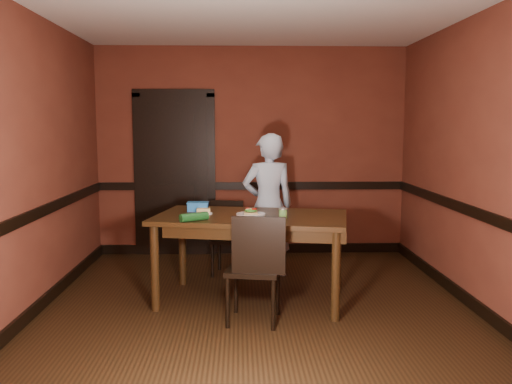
{
  "coord_description": "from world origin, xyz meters",
  "views": [
    {
      "loc": [
        -0.16,
        -4.83,
        1.69
      ],
      "look_at": [
        0.0,
        0.35,
        1.05
      ],
      "focal_mm": 38.0,
      "sensor_mm": 36.0,
      "label": 1
    }
  ],
  "objects": [
    {
      "name": "dining_table",
      "position": [
        -0.05,
        0.26,
        0.42
      ],
      "size": [
        1.95,
        1.34,
        0.84
      ],
      "primitive_type": "cube",
      "rotation": [
        0.0,
        0.0,
        -0.2
      ],
      "color": "black",
      "rests_on": "floor"
    },
    {
      "name": "door",
      "position": [
        -1.0,
        2.22,
        1.09
      ],
      "size": [
        1.05,
        0.07,
        2.2
      ],
      "color": "black",
      "rests_on": "ground"
    },
    {
      "name": "floor",
      "position": [
        0.0,
        0.0,
        0.0
      ],
      "size": [
        4.0,
        4.5,
        0.01
      ],
      "primitive_type": "cube",
      "color": "black",
      "rests_on": "ground"
    },
    {
      "name": "baseboard_right",
      "position": [
        1.99,
        0.0,
        0.06
      ],
      "size": [
        0.03,
        4.5,
        0.12
      ],
      "primitive_type": "cube",
      "color": "black",
      "rests_on": "ground"
    },
    {
      "name": "sandwich_plate",
      "position": [
        -0.05,
        0.24,
        0.86
      ],
      "size": [
        0.28,
        0.28,
        0.07
      ],
      "rotation": [
        0.0,
        0.0,
        -0.3
      ],
      "color": "white",
      "rests_on": "dining_table"
    },
    {
      "name": "baseboard_left",
      "position": [
        -1.99,
        0.0,
        0.06
      ],
      "size": [
        0.03,
        4.5,
        0.12
      ],
      "primitive_type": "cube",
      "color": "black",
      "rests_on": "ground"
    },
    {
      "name": "person",
      "position": [
        0.16,
        1.14,
        0.8
      ],
      "size": [
        0.65,
        0.5,
        1.6
      ],
      "primitive_type": "imported",
      "rotation": [
        0.0,
        0.0,
        3.35
      ],
      "color": "#AEC6DE",
      "rests_on": "floor"
    },
    {
      "name": "dado_back",
      "position": [
        0.0,
        2.23,
        0.9
      ],
      "size": [
        4.0,
        0.03,
        0.1
      ],
      "primitive_type": "cube",
      "color": "black",
      "rests_on": "ground"
    },
    {
      "name": "wall_front",
      "position": [
        0.0,
        -2.25,
        1.35
      ],
      "size": [
        4.0,
        0.02,
        2.7
      ],
      "primitive_type": "cube",
      "color": "maroon",
      "rests_on": "ground"
    },
    {
      "name": "dado_right",
      "position": [
        1.99,
        0.0,
        0.9
      ],
      "size": [
        0.03,
        4.5,
        0.1
      ],
      "primitive_type": "cube",
      "color": "black",
      "rests_on": "ground"
    },
    {
      "name": "wrapped_veg",
      "position": [
        -0.57,
        -0.05,
        0.88
      ],
      "size": [
        0.26,
        0.2,
        0.07
      ],
      "primitive_type": "cylinder",
      "rotation": [
        0.0,
        1.57,
        0.56
      ],
      "color": "#134118",
      "rests_on": "dining_table"
    },
    {
      "name": "chair_far",
      "position": [
        -0.27,
        1.21,
        0.41
      ],
      "size": [
        0.45,
        0.45,
        0.83
      ],
      "primitive_type": null,
      "rotation": [
        0.0,
        0.0,
        -0.2
      ],
      "color": "black",
      "rests_on": "floor"
    },
    {
      "name": "wall_right",
      "position": [
        2.0,
        0.0,
        1.35
      ],
      "size": [
        0.02,
        4.5,
        2.7
      ],
      "primitive_type": "cube",
      "color": "maroon",
      "rests_on": "ground"
    },
    {
      "name": "dado_left",
      "position": [
        -1.99,
        0.0,
        0.9
      ],
      "size": [
        0.03,
        4.5,
        0.1
      ],
      "primitive_type": "cube",
      "color": "black",
      "rests_on": "ground"
    },
    {
      "name": "cheese_saucer",
      "position": [
        -0.51,
        0.34,
        0.86
      ],
      "size": [
        0.17,
        0.17,
        0.05
      ],
      "rotation": [
        0.0,
        0.0,
        0.35
      ],
      "color": "white",
      "rests_on": "dining_table"
    },
    {
      "name": "food_tub",
      "position": [
        -0.57,
        0.52,
        0.89
      ],
      "size": [
        0.21,
        0.15,
        0.09
      ],
      "rotation": [
        0.0,
        0.0,
        -0.02
      ],
      "color": "blue",
      "rests_on": "dining_table"
    },
    {
      "name": "ceiling",
      "position": [
        0.0,
        0.0,
        2.7
      ],
      "size": [
        4.0,
        4.5,
        0.01
      ],
      "primitive_type": "cube",
      "color": "silver",
      "rests_on": "ground"
    },
    {
      "name": "sauce_jar",
      "position": [
        0.24,
        0.08,
        0.89
      ],
      "size": [
        0.08,
        0.08,
        0.09
      ],
      "rotation": [
        0.0,
        0.0,
        0.35
      ],
      "color": "#5E9343",
      "rests_on": "dining_table"
    },
    {
      "name": "baseboard_back",
      "position": [
        0.0,
        2.23,
        0.06
      ],
      "size": [
        4.0,
        0.03,
        0.12
      ],
      "primitive_type": "cube",
      "color": "black",
      "rests_on": "ground"
    },
    {
      "name": "wall_back",
      "position": [
        0.0,
        2.25,
        1.35
      ],
      "size": [
        4.0,
        0.02,
        2.7
      ],
      "primitive_type": "cube",
      "color": "maroon",
      "rests_on": "ground"
    },
    {
      "name": "wall_left",
      "position": [
        -2.0,
        0.0,
        1.35
      ],
      "size": [
        0.02,
        4.5,
        2.7
      ],
      "primitive_type": "cube",
      "color": "maroon",
      "rests_on": "ground"
    },
    {
      "name": "chair_near",
      "position": [
        -0.04,
        -0.3,
        0.48
      ],
      "size": [
        0.51,
        0.51,
        0.95
      ],
      "primitive_type": null,
      "rotation": [
        0.0,
        0.0,
        2.97
      ],
      "color": "black",
      "rests_on": "floor"
    }
  ]
}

